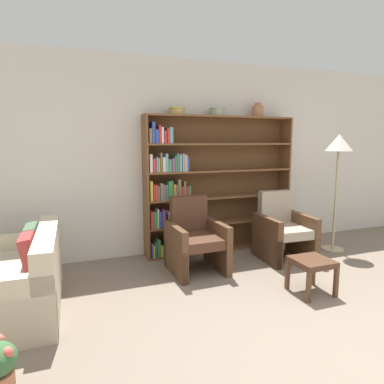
% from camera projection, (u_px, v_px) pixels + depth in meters
% --- Properties ---
extents(ground_plane, '(24.00, 24.00, 0.00)m').
position_uv_depth(ground_plane, '(353.00, 355.00, 2.60)').
color(ground_plane, '#7A6B5B').
extents(wall_back, '(12.00, 0.06, 2.75)m').
position_uv_depth(wall_back, '(206.00, 157.00, 5.08)').
color(wall_back, silver).
rests_on(wall_back, ground).
extents(bookshelf, '(2.24, 0.30, 1.96)m').
position_uv_depth(bookshelf, '(206.00, 186.00, 4.95)').
color(bookshelf, brown).
rests_on(bookshelf, ground).
extents(bowl_copper, '(0.23, 0.23, 0.10)m').
position_uv_depth(bowl_copper, '(177.00, 111.00, 4.63)').
color(bowl_copper, tan).
rests_on(bowl_copper, bookshelf).
extents(bowl_slate, '(0.22, 0.22, 0.11)m').
position_uv_depth(bowl_slate, '(217.00, 111.00, 4.83)').
color(bowl_slate, gray).
rests_on(bowl_slate, bookshelf).
extents(vase_tall, '(0.16, 0.16, 0.20)m').
position_uv_depth(vase_tall, '(258.00, 111.00, 5.06)').
color(vase_tall, '#A36647').
rests_on(vase_tall, bookshelf).
extents(couch, '(0.88, 1.47, 0.79)m').
position_uv_depth(couch, '(17.00, 282.00, 3.25)').
color(couch, beige).
rests_on(couch, ground).
extents(armchair_leather, '(0.66, 0.69, 0.91)m').
position_uv_depth(armchair_leather, '(195.00, 239.00, 4.26)').
color(armchair_leather, brown).
rests_on(armchair_leather, ground).
extents(armchair_cushioned, '(0.67, 0.71, 0.91)m').
position_uv_depth(armchair_cushioned, '(283.00, 230.00, 4.72)').
color(armchair_cushioned, brown).
rests_on(armchair_cushioned, ground).
extents(floor_lamp, '(0.38, 0.38, 1.71)m').
position_uv_depth(floor_lamp, '(339.00, 151.00, 4.91)').
color(floor_lamp, tan).
rests_on(floor_lamp, ground).
extents(footstool, '(0.39, 0.39, 0.38)m').
position_uv_depth(footstool, '(312.00, 265.00, 3.63)').
color(footstool, brown).
rests_on(footstool, ground).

